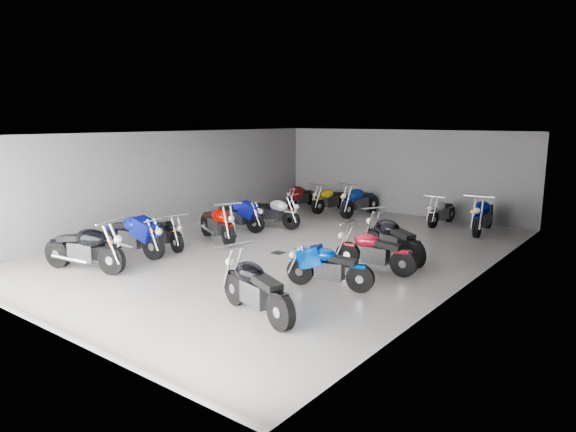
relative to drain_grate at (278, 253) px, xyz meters
The scene contains 21 objects.
ground 0.50m from the drain_grate, 90.00° to the left, with size 14.00×14.00×0.00m, color #A09D98.
wall_back 7.67m from the drain_grate, 90.00° to the left, with size 10.00×0.10×3.20m, color slate.
wall_left 5.27m from the drain_grate, behind, with size 0.10×14.00×3.20m, color slate.
wall_right 5.27m from the drain_grate, ahead, with size 0.10×14.00×3.20m, color slate.
ceiling 3.25m from the drain_grate, 90.00° to the left, with size 10.00×14.00×0.04m, color black.
drain_grate is the anchor object (origin of this frame).
motorcycle_left_a 4.91m from the drain_grate, 122.01° to the right, with size 2.29×0.79×1.03m.
motorcycle_left_b 3.91m from the drain_grate, 138.46° to the right, with size 2.32×0.50×1.02m.
motorcycle_left_c 3.24m from the drain_grate, 151.56° to the right, with size 1.88×0.54×0.83m.
motorcycle_left_d 2.35m from the drain_grate, behind, with size 2.16×0.95×1.00m.
motorcycle_left_e 3.24m from the drain_grate, 152.94° to the left, with size 2.12×0.46×0.93m.
motorcycle_left_f 3.46m from the drain_grate, 131.09° to the left, with size 2.12×0.42×0.93m.
motorcycle_right_a 4.60m from the drain_grate, 56.54° to the right, with size 2.17×0.77×0.98m.
motorcycle_right_c 3.19m from the drain_grate, 31.42° to the right, with size 1.92×0.63×0.86m.
motorcycle_right_d 2.93m from the drain_grate, ahead, with size 2.06×0.44×0.91m.
motorcycle_right_e 3.08m from the drain_grate, 23.61° to the left, with size 2.15×1.11×1.01m.
motorcycle_back_a 7.39m from the drain_grate, 121.18° to the left, with size 0.39×1.88×0.83m.
motorcycle_back_b 6.63m from the drain_grate, 110.73° to the left, with size 0.51×2.07×0.91m.
motorcycle_back_c 6.22m from the drain_grate, 99.27° to the left, with size 0.51×2.34×1.03m.
motorcycle_back_e 6.69m from the drain_grate, 71.69° to the left, with size 0.41×1.97×0.87m.
motorcycle_back_f 6.98m from the drain_grate, 58.72° to the left, with size 0.53×2.36×1.04m.
Camera 1 is at (8.47, -11.07, 3.58)m, focal length 32.00 mm.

